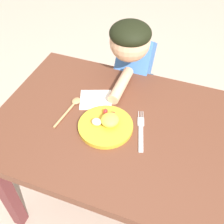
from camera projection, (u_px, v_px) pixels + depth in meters
ground_plane at (129, 203)px, 1.62m from camera, size 8.00×8.00×0.00m
dining_table at (134, 140)px, 1.21m from camera, size 1.20×0.75×0.66m
plate at (106, 125)px, 1.15m from camera, size 0.23×0.23×0.06m
fork at (141, 132)px, 1.14m from camera, size 0.08×0.22×0.01m
spoon at (71, 107)px, 1.23m from camera, size 0.05×0.20×0.02m
person at (132, 80)px, 1.53m from camera, size 0.19×0.46×0.95m
napkin at (96, 100)px, 1.27m from camera, size 0.18×0.17×0.00m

